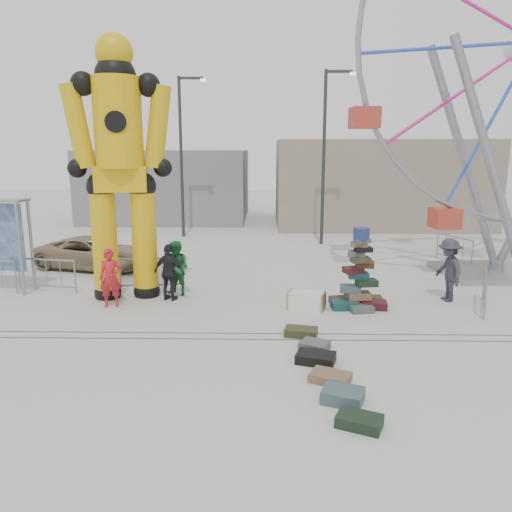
{
  "coord_description": "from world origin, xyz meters",
  "views": [
    {
      "loc": [
        0.34,
        -10.72,
        4.5
      ],
      "look_at": [
        0.06,
        2.76,
        1.6
      ],
      "focal_mm": 35.0,
      "sensor_mm": 36.0,
      "label": 1
    }
  ],
  "objects_px": {
    "suitcase_tower": "(358,285)",
    "parked_suv": "(92,253)",
    "lamp_post_left": "(183,149)",
    "lamp_post_right": "(326,149)",
    "barricade_wheel_front": "(485,290)",
    "pedestrian_green": "(177,268)",
    "pedestrian_black": "(169,272)",
    "barricade_dummy_b": "(47,275)",
    "steamer_trunk": "(306,301)",
    "barricade_wheel_back": "(454,249)",
    "crash_test_dummy": "(120,160)",
    "pedestrian_red": "(110,278)",
    "barricade_dummy_c": "(152,274)",
    "pedestrian_grey": "(448,270)"
  },
  "relations": [
    {
      "from": "barricade_dummy_c",
      "to": "barricade_dummy_b",
      "type": "bearing_deg",
      "value": 175.86
    },
    {
      "from": "barricade_wheel_back",
      "to": "pedestrian_green",
      "type": "height_order",
      "value": "pedestrian_green"
    },
    {
      "from": "barricade_wheel_back",
      "to": "suitcase_tower",
      "type": "bearing_deg",
      "value": -60.22
    },
    {
      "from": "steamer_trunk",
      "to": "barricade_dummy_c",
      "type": "bearing_deg",
      "value": 175.52
    },
    {
      "from": "barricade_dummy_b",
      "to": "barricade_dummy_c",
      "type": "height_order",
      "value": "same"
    },
    {
      "from": "lamp_post_right",
      "to": "pedestrian_red",
      "type": "distance_m",
      "value": 12.78
    },
    {
      "from": "lamp_post_right",
      "to": "steamer_trunk",
      "type": "height_order",
      "value": "lamp_post_right"
    },
    {
      "from": "barricade_wheel_front",
      "to": "barricade_wheel_back",
      "type": "bearing_deg",
      "value": 9.74
    },
    {
      "from": "crash_test_dummy",
      "to": "barricade_dummy_c",
      "type": "relative_size",
      "value": 3.96
    },
    {
      "from": "suitcase_tower",
      "to": "pedestrian_red",
      "type": "bearing_deg",
      "value": 179.23
    },
    {
      "from": "suitcase_tower",
      "to": "parked_suv",
      "type": "xyz_separation_m",
      "value": [
        -9.33,
        4.58,
        -0.05
      ]
    },
    {
      "from": "barricade_dummy_c",
      "to": "barricade_wheel_back",
      "type": "xyz_separation_m",
      "value": [
        11.25,
        4.25,
        0.0
      ]
    },
    {
      "from": "barricade_wheel_back",
      "to": "pedestrian_black",
      "type": "height_order",
      "value": "pedestrian_black"
    },
    {
      "from": "suitcase_tower",
      "to": "pedestrian_green",
      "type": "bearing_deg",
      "value": 167.08
    },
    {
      "from": "pedestrian_green",
      "to": "pedestrian_red",
      "type": "bearing_deg",
      "value": -114.71
    },
    {
      "from": "pedestrian_green",
      "to": "pedestrian_black",
      "type": "height_order",
      "value": "pedestrian_black"
    },
    {
      "from": "pedestrian_green",
      "to": "pedestrian_grey",
      "type": "relative_size",
      "value": 0.9
    },
    {
      "from": "lamp_post_left",
      "to": "pedestrian_grey",
      "type": "height_order",
      "value": "lamp_post_left"
    },
    {
      "from": "lamp_post_left",
      "to": "pedestrian_green",
      "type": "bearing_deg",
      "value": -82.15
    },
    {
      "from": "barricade_dummy_b",
      "to": "pedestrian_black",
      "type": "relative_size",
      "value": 1.16
    },
    {
      "from": "barricade_dummy_c",
      "to": "pedestrian_green",
      "type": "relative_size",
      "value": 1.16
    },
    {
      "from": "suitcase_tower",
      "to": "pedestrian_black",
      "type": "height_order",
      "value": "suitcase_tower"
    },
    {
      "from": "pedestrian_red",
      "to": "lamp_post_right",
      "type": "bearing_deg",
      "value": 40.1
    },
    {
      "from": "steamer_trunk",
      "to": "pedestrian_black",
      "type": "distance_m",
      "value": 4.19
    },
    {
      "from": "suitcase_tower",
      "to": "barricade_wheel_back",
      "type": "height_order",
      "value": "suitcase_tower"
    },
    {
      "from": "steamer_trunk",
      "to": "barricade_wheel_back",
      "type": "xyz_separation_m",
      "value": [
        6.4,
        6.09,
        0.31
      ]
    },
    {
      "from": "barricade_wheel_back",
      "to": "pedestrian_grey",
      "type": "bearing_deg",
      "value": -42.34
    },
    {
      "from": "barricade_dummy_c",
      "to": "barricade_wheel_front",
      "type": "relative_size",
      "value": 1.0
    },
    {
      "from": "crash_test_dummy",
      "to": "pedestrian_red",
      "type": "relative_size",
      "value": 4.64
    },
    {
      "from": "suitcase_tower",
      "to": "barricade_dummy_b",
      "type": "xyz_separation_m",
      "value": [
        -9.71,
        1.4,
        -0.1
      ]
    },
    {
      "from": "barricade_wheel_back",
      "to": "barricade_dummy_c",
      "type": "bearing_deg",
      "value": -89.73
    },
    {
      "from": "suitcase_tower",
      "to": "pedestrian_grey",
      "type": "distance_m",
      "value": 2.89
    },
    {
      "from": "barricade_dummy_b",
      "to": "pedestrian_red",
      "type": "xyz_separation_m",
      "value": [
        2.54,
        -1.51,
        0.3
      ]
    },
    {
      "from": "lamp_post_left",
      "to": "barricade_wheel_front",
      "type": "height_order",
      "value": "lamp_post_left"
    },
    {
      "from": "lamp_post_right",
      "to": "pedestrian_grey",
      "type": "relative_size",
      "value": 4.2
    },
    {
      "from": "lamp_post_right",
      "to": "suitcase_tower",
      "type": "distance_m",
      "value": 10.5
    },
    {
      "from": "crash_test_dummy",
      "to": "barricade_wheel_front",
      "type": "distance_m",
      "value": 11.19
    },
    {
      "from": "pedestrian_black",
      "to": "pedestrian_grey",
      "type": "bearing_deg",
      "value": -159.44
    },
    {
      "from": "pedestrian_black",
      "to": "pedestrian_green",
      "type": "bearing_deg",
      "value": -84.22
    },
    {
      "from": "barricade_dummy_b",
      "to": "pedestrian_black",
      "type": "height_order",
      "value": "pedestrian_black"
    },
    {
      "from": "steamer_trunk",
      "to": "barricade_wheel_back",
      "type": "distance_m",
      "value": 8.84
    },
    {
      "from": "barricade_dummy_b",
      "to": "parked_suv",
      "type": "relative_size",
      "value": 0.46
    },
    {
      "from": "lamp_post_left",
      "to": "parked_suv",
      "type": "relative_size",
      "value": 1.84
    },
    {
      "from": "lamp_post_left",
      "to": "steamer_trunk",
      "type": "xyz_separation_m",
      "value": [
        5.41,
        -12.0,
        -4.24
      ]
    },
    {
      "from": "crash_test_dummy",
      "to": "pedestrian_grey",
      "type": "bearing_deg",
      "value": -11.94
    },
    {
      "from": "crash_test_dummy",
      "to": "suitcase_tower",
      "type": "bearing_deg",
      "value": -17.91
    },
    {
      "from": "barricade_wheel_front",
      "to": "pedestrian_green",
      "type": "distance_m",
      "value": 9.1
    },
    {
      "from": "barricade_dummy_c",
      "to": "pedestrian_red",
      "type": "xyz_separation_m",
      "value": [
        -0.8,
        -1.73,
        0.3
      ]
    },
    {
      "from": "steamer_trunk",
      "to": "barricade_wheel_back",
      "type": "relative_size",
      "value": 0.52
    },
    {
      "from": "barricade_wheel_front",
      "to": "lamp_post_left",
      "type": "bearing_deg",
      "value": 63.49
    }
  ]
}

